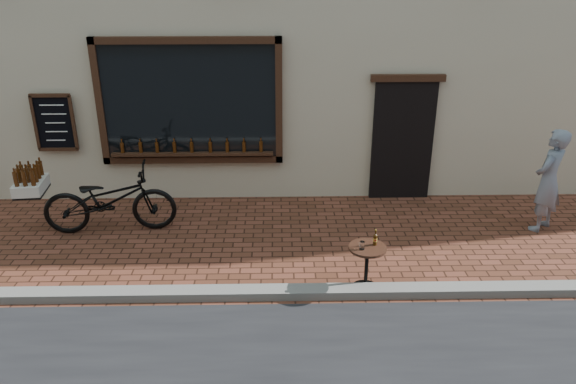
{
  "coord_description": "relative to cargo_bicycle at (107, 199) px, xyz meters",
  "views": [
    {
      "loc": [
        -0.39,
        -6.19,
        4.33
      ],
      "look_at": [
        -0.23,
        1.2,
        1.1
      ],
      "focal_mm": 35.0,
      "sensor_mm": 36.0,
      "label": 1
    }
  ],
  "objects": [
    {
      "name": "ground",
      "position": [
        3.16,
        -2.18,
        -0.57
      ],
      "size": [
        90.0,
        90.0,
        0.0
      ],
      "primitive_type": "plane",
      "color": "#4D2718",
      "rests_on": "ground"
    },
    {
      "name": "bistro_table",
      "position": [
        3.98,
        -1.83,
        -0.1
      ],
      "size": [
        0.52,
        0.52,
        0.88
      ],
      "color": "black",
      "rests_on": "ground"
    },
    {
      "name": "pedestrian",
      "position": [
        7.17,
        -0.07,
        0.3
      ],
      "size": [
        0.75,
        0.73,
        1.73
      ],
      "primitive_type": "imported",
      "rotation": [
        0.0,
        0.0,
        3.85
      ],
      "color": "slate",
      "rests_on": "ground"
    },
    {
      "name": "cargo_bicycle",
      "position": [
        0.0,
        0.0,
        0.0
      ],
      "size": [
        2.5,
        0.95,
        1.19
      ],
      "rotation": [
        0.0,
        0.0,
        1.67
      ],
      "color": "black",
      "rests_on": "ground"
    },
    {
      "name": "kerb",
      "position": [
        3.16,
        -1.98,
        -0.51
      ],
      "size": [
        90.0,
        0.25,
        0.12
      ],
      "primitive_type": "cube",
      "color": "slate",
      "rests_on": "ground"
    }
  ]
}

